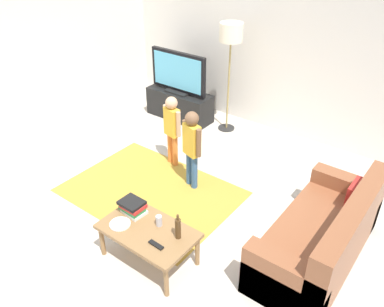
# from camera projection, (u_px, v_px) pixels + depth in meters

# --- Properties ---
(ground) EXTENTS (7.80, 7.80, 0.00)m
(ground) POSITION_uv_depth(u_px,v_px,m) (162.00, 220.00, 4.82)
(ground) COLOR beige
(wall_back) EXTENTS (6.00, 0.12, 2.70)m
(wall_back) POSITION_uv_depth(u_px,v_px,m) (286.00, 50.00, 6.14)
(wall_back) COLOR silver
(wall_back) RESTS_ON ground
(area_rug) EXTENTS (2.20, 1.60, 0.01)m
(area_rug) POSITION_uv_depth(u_px,v_px,m) (151.00, 191.00, 5.29)
(area_rug) COLOR #B28C33
(area_rug) RESTS_ON ground
(tv_stand) EXTENTS (1.20, 0.44, 0.50)m
(tv_stand) POSITION_uv_depth(u_px,v_px,m) (180.00, 105.00, 7.05)
(tv_stand) COLOR black
(tv_stand) RESTS_ON ground
(tv) EXTENTS (1.10, 0.28, 0.71)m
(tv) POSITION_uv_depth(u_px,v_px,m) (178.00, 73.00, 6.72)
(tv) COLOR black
(tv) RESTS_ON tv_stand
(couch) EXTENTS (0.80, 1.80, 0.86)m
(couch) POSITION_uv_depth(u_px,v_px,m) (325.00, 239.00, 4.13)
(couch) COLOR brown
(couch) RESTS_ON ground
(floor_lamp) EXTENTS (0.36, 0.36, 1.78)m
(floor_lamp) POSITION_uv_depth(u_px,v_px,m) (231.00, 38.00, 6.01)
(floor_lamp) COLOR #262626
(floor_lamp) RESTS_ON ground
(child_near_tv) EXTENTS (0.35, 0.17, 1.06)m
(child_near_tv) POSITION_uv_depth(u_px,v_px,m) (172.00, 125.00, 5.56)
(child_near_tv) COLOR orange
(child_near_tv) RESTS_ON ground
(child_center) EXTENTS (0.36, 0.20, 1.10)m
(child_center) POSITION_uv_depth(u_px,v_px,m) (192.00, 143.00, 5.07)
(child_center) COLOR #33598C
(child_center) RESTS_ON ground
(coffee_table) EXTENTS (1.00, 0.60, 0.42)m
(coffee_table) POSITION_uv_depth(u_px,v_px,m) (148.00, 233.00, 4.09)
(coffee_table) COLOR olive
(coffee_table) RESTS_ON ground
(book_stack) EXTENTS (0.27, 0.23, 0.15)m
(book_stack) POSITION_uv_depth(u_px,v_px,m) (133.00, 207.00, 4.24)
(book_stack) COLOR white
(book_stack) RESTS_ON coffee_table
(bottle) EXTENTS (0.06, 0.06, 0.29)m
(bottle) POSITION_uv_depth(u_px,v_px,m) (178.00, 228.00, 3.90)
(bottle) COLOR #4C3319
(bottle) RESTS_ON coffee_table
(tv_remote) EXTENTS (0.17, 0.05, 0.02)m
(tv_remote) POSITION_uv_depth(u_px,v_px,m) (156.00, 245.00, 3.86)
(tv_remote) COLOR black
(tv_remote) RESTS_ON coffee_table
(soda_can) EXTENTS (0.07, 0.07, 0.12)m
(soda_can) POSITION_uv_depth(u_px,v_px,m) (159.00, 221.00, 4.09)
(soda_can) COLOR silver
(soda_can) RESTS_ON coffee_table
(plate) EXTENTS (0.22, 0.22, 0.02)m
(plate) POSITION_uv_depth(u_px,v_px,m) (120.00, 224.00, 4.12)
(plate) COLOR white
(plate) RESTS_ON coffee_table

